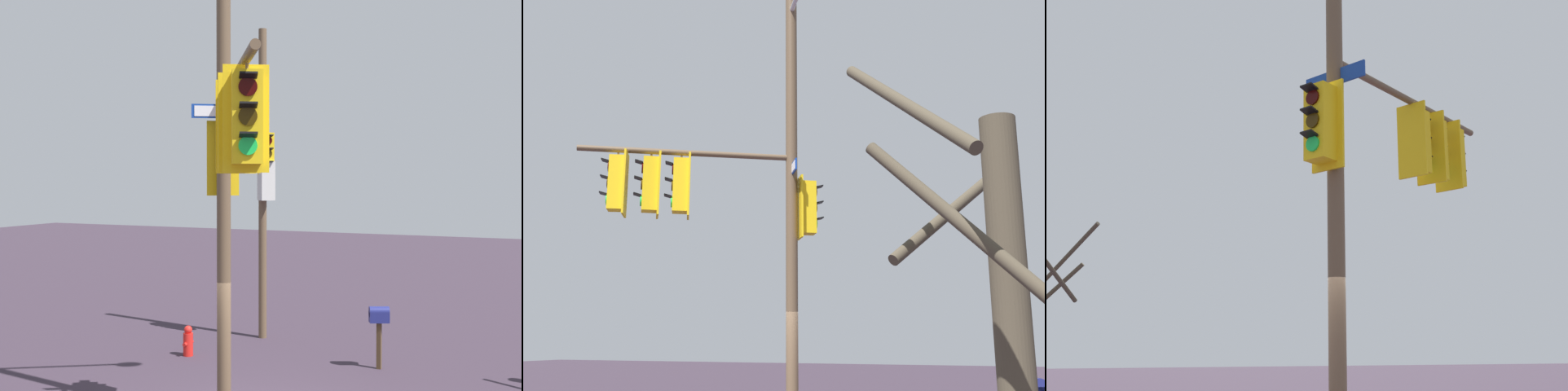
{
  "view_description": "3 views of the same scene",
  "coord_description": "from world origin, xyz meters",
  "views": [
    {
      "loc": [
        10.15,
        4.78,
        4.28
      ],
      "look_at": [
        -0.48,
        -0.04,
        3.98
      ],
      "focal_mm": 45.45,
      "sensor_mm": 36.0,
      "label": 1
    },
    {
      "loc": [
        -4.64,
        11.63,
        1.96
      ],
      "look_at": [
        0.06,
        0.05,
        4.78
      ],
      "focal_mm": 44.02,
      "sensor_mm": 36.0,
      "label": 2
    },
    {
      "loc": [
        -2.89,
        -8.72,
        1.6
      ],
      "look_at": [
        -0.25,
        -0.25,
        3.68
      ],
      "focal_mm": 44.03,
      "sensor_mm": 36.0,
      "label": 3
    }
  ],
  "objects": [
    {
      "name": "main_signal_pole_assembly",
      "position": [
        0.95,
        0.21,
        5.11
      ],
      "size": [
        5.61,
        3.32,
        9.49
      ],
      "rotation": [
        0.0,
        0.0,
        0.56
      ],
      "color": "brown",
      "rests_on": "ground"
    }
  ]
}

